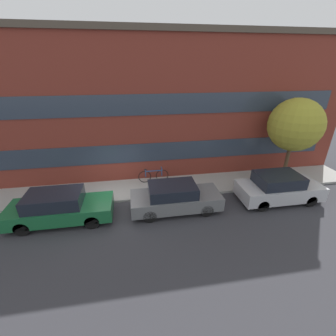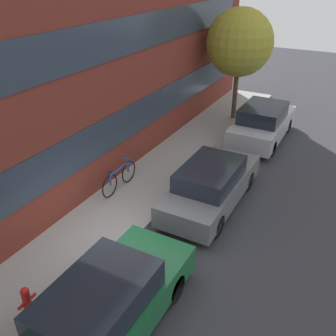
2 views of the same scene
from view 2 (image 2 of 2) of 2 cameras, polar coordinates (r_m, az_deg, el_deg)
ground_plane at (r=9.87m, az=-6.02°, el=-12.08°), size 56.00×56.00×0.00m
sidewalk_strip at (r=10.39m, az=-11.33°, el=-9.68°), size 28.00×2.27×0.13m
rowhouse_facade at (r=9.64m, az=-21.23°, el=12.93°), size 28.00×1.02×8.19m
parked_car_green at (r=7.60m, az=-9.75°, el=-20.60°), size 4.49×1.68×1.44m
parked_car_grey at (r=11.12m, az=6.60°, el=-2.50°), size 4.26×1.65×1.39m
parked_car_silver at (r=15.76m, az=14.21°, el=6.67°), size 4.15×1.75×1.50m
fire_hydrant at (r=8.39m, az=-20.67°, el=-18.52°), size 0.45×0.25×0.74m
bicycle at (r=11.80m, az=-7.41°, el=-1.38°), size 1.77×0.44×0.85m
street_tree at (r=16.89m, az=10.86°, el=18.24°), size 2.84×2.84×4.78m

